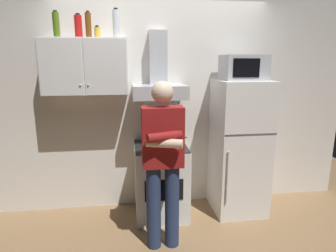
# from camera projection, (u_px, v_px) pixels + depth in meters

# --- Properties ---
(ground_plane) EXTENTS (7.00, 7.00, 0.00)m
(ground_plane) POSITION_uv_depth(u_px,v_px,m) (168.00, 225.00, 3.20)
(ground_plane) COLOR olive
(back_wall_tiled) EXTENTS (4.80, 0.10, 2.70)m
(back_wall_tiled) POSITION_uv_depth(u_px,v_px,m) (161.00, 99.00, 3.48)
(back_wall_tiled) COLOR silver
(back_wall_tiled) RESTS_ON ground_plane
(upper_cabinet) EXTENTS (0.90, 0.37, 0.60)m
(upper_cabinet) POSITION_uv_depth(u_px,v_px,m) (86.00, 67.00, 3.06)
(upper_cabinet) COLOR silver
(stove_oven) EXTENTS (0.60, 0.62, 0.87)m
(stove_oven) POSITION_uv_depth(u_px,v_px,m) (161.00, 180.00, 3.34)
(stove_oven) COLOR white
(stove_oven) RESTS_ON ground_plane
(range_hood) EXTENTS (0.60, 0.44, 0.75)m
(range_hood) POSITION_uv_depth(u_px,v_px,m) (159.00, 80.00, 3.20)
(range_hood) COLOR #B7BABF
(refrigerator) EXTENTS (0.60, 0.62, 1.60)m
(refrigerator) POSITION_uv_depth(u_px,v_px,m) (239.00, 147.00, 3.39)
(refrigerator) COLOR white
(refrigerator) RESTS_ON ground_plane
(microwave) EXTENTS (0.48, 0.37, 0.28)m
(microwave) POSITION_uv_depth(u_px,v_px,m) (243.00, 68.00, 3.20)
(microwave) COLOR #B7BABF
(microwave) RESTS_ON refrigerator
(person_standing) EXTENTS (0.38, 0.33, 1.64)m
(person_standing) POSITION_uv_depth(u_px,v_px,m) (163.00, 161.00, 2.64)
(person_standing) COLOR navy
(person_standing) RESTS_ON ground_plane
(cooking_pot) EXTENTS (0.30, 0.20, 0.13)m
(cooking_pot) POSITION_uv_depth(u_px,v_px,m) (174.00, 142.00, 3.13)
(cooking_pot) COLOR #B7BABF
(cooking_pot) RESTS_ON stove_oven
(bottle_vodka_clear) EXTENTS (0.08, 0.08, 0.30)m
(bottle_vodka_clear) POSITION_uv_depth(u_px,v_px,m) (116.00, 24.00, 2.99)
(bottle_vodka_clear) COLOR silver
(bottle_vodka_clear) RESTS_ON upper_cabinet
(bottle_beer_brown) EXTENTS (0.06, 0.06, 0.27)m
(bottle_beer_brown) POSITION_uv_depth(u_px,v_px,m) (88.00, 25.00, 2.96)
(bottle_beer_brown) COLOR brown
(bottle_beer_brown) RESTS_ON upper_cabinet
(bottle_soda_red) EXTENTS (0.08, 0.08, 0.25)m
(bottle_soda_red) POSITION_uv_depth(u_px,v_px,m) (78.00, 27.00, 2.98)
(bottle_soda_red) COLOR red
(bottle_soda_red) RESTS_ON upper_cabinet
(bottle_spice_jar) EXTENTS (0.06, 0.06, 0.13)m
(bottle_spice_jar) POSITION_uv_depth(u_px,v_px,m) (97.00, 33.00, 3.01)
(bottle_spice_jar) COLOR gold
(bottle_spice_jar) RESTS_ON upper_cabinet
(bottle_olive_oil) EXTENTS (0.07, 0.07, 0.27)m
(bottle_olive_oil) POSITION_uv_depth(u_px,v_px,m) (56.00, 25.00, 2.91)
(bottle_olive_oil) COLOR #4C6B19
(bottle_olive_oil) RESTS_ON upper_cabinet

